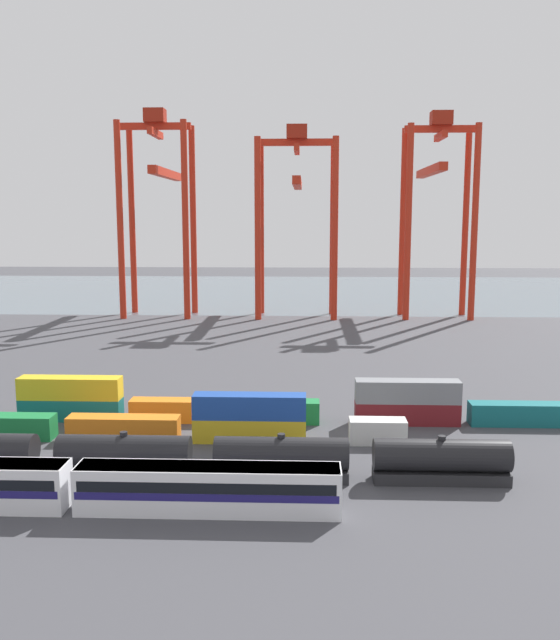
{
  "coord_description": "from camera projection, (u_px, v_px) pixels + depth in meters",
  "views": [
    {
      "loc": [
        8.53,
        -72.43,
        23.9
      ],
      "look_at": [
        4.96,
        19.34,
        9.81
      ],
      "focal_mm": 37.66,
      "sensor_mm": 36.0,
      "label": 1
    }
  ],
  "objects": [
    {
      "name": "shipping_container_3",
      "position": [
        124.0,
        428.0,
        72.63
      ],
      "size": [
        12.1,
        2.44,
        2.6
      ],
      "primitive_type": "cube",
      "color": "orange",
      "rests_on": "ground_plane"
    },
    {
      "name": "shipping_container_11",
      "position": [
        294.0,
        412.0,
        78.79
      ],
      "size": [
        6.04,
        2.44,
        2.6
      ],
      "primitive_type": "cube",
      "color": "#197538",
      "rests_on": "ground_plane"
    },
    {
      "name": "gantry_crane_west",
      "position": [
        159.0,
        194.0,
        162.73
      ],
      "size": [
        16.95,
        34.67,
        49.15
      ],
      "color": "red",
      "rests_on": "ground_plane"
    },
    {
      "name": "shipping_container_5",
      "position": [
        250.0,
        406.0,
        71.71
      ],
      "size": [
        12.1,
        2.44,
        2.6
      ],
      "primitive_type": "cube",
      "color": "#1C4299",
      "rests_on": "shipping_container_4"
    },
    {
      "name": "gantry_crane_central",
      "position": [
        297.0,
        202.0,
        161.83
      ],
      "size": [
        19.42,
        34.5,
        45.31
      ],
      "color": "red",
      "rests_on": "ground_plane"
    },
    {
      "name": "ground_plane",
      "position": [
        256.0,
        358.0,
        115.0
      ],
      "size": [
        420.0,
        420.0,
        0.0
      ],
      "primitive_type": "plane",
      "color": "#424247"
    },
    {
      "name": "harbour_water",
      "position": [
        280.0,
        291.0,
        218.43
      ],
      "size": [
        400.0,
        110.0,
        0.01
      ],
      "primitive_type": "cube",
      "color": "slate",
      "rests_on": "ground_plane"
    },
    {
      "name": "shipping_container_4",
      "position": [
        250.0,
        430.0,
        72.1
      ],
      "size": [
        12.1,
        2.44,
        2.6
      ],
      "primitive_type": "cube",
      "color": "gold",
      "rests_on": "ground_plane"
    },
    {
      "name": "freight_tank_row",
      "position": [
        203.0,
        457.0,
        61.7
      ],
      "size": [
        55.88,
        2.91,
        4.37
      ],
      "color": "#232326",
      "rests_on": "ground_plane"
    },
    {
      "name": "shipping_container_12",
      "position": [
        407.0,
        413.0,
        78.28
      ],
      "size": [
        12.1,
        2.44,
        2.6
      ],
      "primitive_type": "cube",
      "color": "maroon",
      "rests_on": "ground_plane"
    },
    {
      "name": "gantry_crane_east",
      "position": [
        437.0,
        195.0,
        160.13
      ],
      "size": [
        16.79,
        32.79,
        48.19
      ],
      "color": "red",
      "rests_on": "ground_plane"
    },
    {
      "name": "shipping_container_10",
      "position": [
        182.0,
        410.0,
        79.3
      ],
      "size": [
        12.1,
        2.44,
        2.6
      ],
      "primitive_type": "cube",
      "color": "orange",
      "rests_on": "ground_plane"
    },
    {
      "name": "passenger_train",
      "position": [
        72.0,
        485.0,
        55.11
      ],
      "size": [
        44.14,
        3.14,
        3.9
      ],
      "color": "silver",
      "rests_on": "ground_plane"
    },
    {
      "name": "shipping_container_9",
      "position": [
        70.0,
        388.0,
        79.41
      ],
      "size": [
        12.1,
        2.44,
        2.6
      ],
      "primitive_type": "cube",
      "color": "gold",
      "rests_on": "shipping_container_8"
    },
    {
      "name": "shipping_container_14",
      "position": [
        522.0,
        414.0,
        77.77
      ],
      "size": [
        12.1,
        2.44,
        2.6
      ],
      "primitive_type": "cube",
      "color": "#146066",
      "rests_on": "ground_plane"
    },
    {
      "name": "shipping_container_13",
      "position": [
        408.0,
        391.0,
        77.88
      ],
      "size": [
        12.1,
        2.44,
        2.6
      ],
      "primitive_type": "cube",
      "color": "slate",
      "rests_on": "shipping_container_12"
    },
    {
      "name": "shipping_container_6",
      "position": [
        378.0,
        431.0,
        71.58
      ],
      "size": [
        6.04,
        2.44,
        2.6
      ],
      "primitive_type": "cube",
      "color": "silver",
      "rests_on": "ground_plane"
    },
    {
      "name": "shipping_container_8",
      "position": [
        71.0,
        409.0,
        79.81
      ],
      "size": [
        12.1,
        2.44,
        2.6
      ],
      "primitive_type": "cube",
      "color": "#146066",
      "rests_on": "ground_plane"
    }
  ]
}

